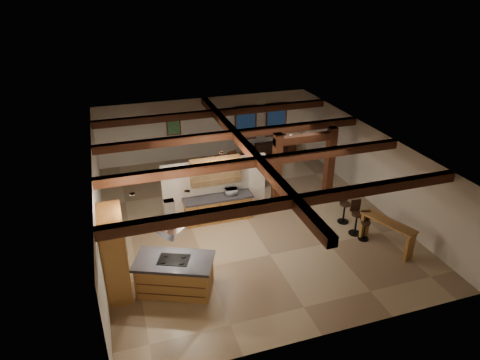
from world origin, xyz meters
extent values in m
plane|color=tan|center=(0.00, 0.00, 0.00)|extent=(12.00, 12.00, 0.00)
plane|color=beige|center=(0.00, 6.00, 1.45)|extent=(10.00, 0.00, 10.00)
plane|color=beige|center=(0.00, -6.00, 1.45)|extent=(10.00, 0.00, 10.00)
plane|color=beige|center=(-5.00, 0.00, 1.45)|extent=(0.00, 12.00, 12.00)
plane|color=beige|center=(5.00, 0.00, 1.45)|extent=(0.00, 12.00, 12.00)
plane|color=#341A10|center=(0.00, 0.00, 2.90)|extent=(12.00, 12.00, 0.00)
cube|color=#3A1E0E|center=(0.00, -4.00, 2.76)|extent=(10.00, 0.25, 0.28)
cube|color=#3A1E0E|center=(0.00, -1.30, 2.76)|extent=(10.00, 0.25, 0.28)
cube|color=#3A1E0E|center=(0.00, 1.30, 2.76)|extent=(10.00, 0.25, 0.28)
cube|color=#3A1E0E|center=(0.00, 4.00, 2.76)|extent=(10.00, 0.25, 0.28)
cube|color=#3A1E0E|center=(0.00, 0.00, 2.76)|extent=(0.28, 12.00, 0.28)
cube|color=#3A1E0E|center=(1.40, 0.50, 1.45)|extent=(0.30, 0.30, 2.90)
cube|color=#3A1E0E|center=(3.60, 0.50, 1.45)|extent=(0.30, 0.30, 2.90)
cube|color=#3A1E0E|center=(2.50, 0.50, 2.60)|extent=(2.50, 0.28, 0.28)
cube|color=beige|center=(-1.00, 0.50, 1.10)|extent=(3.80, 0.18, 2.20)
cube|color=olive|center=(-4.67, -2.60, 1.20)|extent=(0.64, 1.60, 2.40)
cube|color=silver|center=(-4.37, -2.60, 1.15)|extent=(0.06, 0.62, 0.95)
cube|color=black|center=(-4.33, -2.60, 1.35)|extent=(0.01, 0.50, 0.28)
cube|color=olive|center=(-1.00, 0.11, 0.43)|extent=(2.40, 0.60, 0.86)
cube|color=black|center=(-1.00, 0.11, 0.90)|extent=(2.50, 0.66, 0.08)
cube|color=olive|center=(-1.00, 0.32, 1.85)|extent=(1.80, 0.34, 0.95)
cube|color=silver|center=(-1.00, 0.14, 1.85)|extent=(1.74, 0.02, 0.90)
pyramid|color=silver|center=(-3.15, -3.20, 1.73)|extent=(1.10, 1.10, 0.45)
cube|color=silver|center=(-3.15, -3.20, 2.54)|extent=(0.26, 0.22, 0.73)
cube|color=#3A1E0E|center=(2.00, 5.94, 1.50)|extent=(1.10, 0.05, 1.70)
cube|color=black|center=(2.00, 5.91, 1.50)|extent=(0.95, 0.02, 1.55)
cube|color=#3A1E0E|center=(3.60, 5.94, 1.50)|extent=(1.10, 0.05, 1.70)
cube|color=black|center=(3.60, 5.91, 1.50)|extent=(0.95, 0.02, 1.55)
cube|color=#3A1E0E|center=(-1.50, 5.94, 1.70)|extent=(0.65, 0.04, 0.85)
cube|color=#255630|center=(-1.50, 5.92, 1.70)|extent=(0.55, 0.01, 0.75)
cylinder|color=silver|center=(-2.60, -2.80, 2.87)|extent=(0.16, 0.16, 0.03)
cylinder|color=silver|center=(-1.00, -0.50, 2.87)|extent=(0.16, 0.16, 0.03)
cylinder|color=silver|center=(-4.00, -2.50, 2.87)|extent=(0.16, 0.16, 0.03)
cube|color=olive|center=(-3.15, -3.20, 0.48)|extent=(2.24, 1.72, 0.96)
cube|color=black|center=(-3.15, -3.20, 1.00)|extent=(2.42, 1.90, 0.09)
cube|color=black|center=(-3.15, -3.20, 1.05)|extent=(0.99, 0.85, 0.02)
imported|color=#412210|center=(0.66, 2.68, 0.33)|extent=(2.10, 1.47, 0.67)
imported|color=black|center=(3.12, 5.50, 0.33)|extent=(2.24, 0.89, 0.65)
imported|color=#AFAFB3|center=(-0.50, 0.11, 1.06)|extent=(0.44, 0.30, 0.24)
cube|color=olive|center=(3.73, -3.23, 0.95)|extent=(1.09, 1.90, 0.06)
cube|color=olive|center=(4.02, -4.01, 0.46)|extent=(0.42, 0.24, 0.93)
cube|color=olive|center=(3.43, -2.45, 0.46)|extent=(0.42, 0.24, 0.93)
cube|color=#3A1E0E|center=(4.14, 5.26, 0.27)|extent=(0.47, 0.47, 0.55)
cylinder|color=black|center=(4.14, 5.26, 0.62)|extent=(0.05, 0.05, 0.15)
cone|color=#FDCB98|center=(4.14, 5.26, 0.77)|extent=(0.26, 0.26, 0.16)
cylinder|color=black|center=(3.31, -2.63, 0.65)|extent=(0.33, 0.33, 0.06)
cube|color=black|center=(3.36, -2.48, 0.86)|extent=(0.30, 0.13, 0.36)
cylinder|color=black|center=(3.31, -2.63, 0.33)|extent=(0.05, 0.05, 0.63)
cylinder|color=black|center=(3.31, -2.63, 0.02)|extent=(0.36, 0.36, 0.03)
cylinder|color=black|center=(3.22, -2.24, 0.78)|extent=(0.39, 0.39, 0.08)
cube|color=black|center=(3.23, -2.05, 1.03)|extent=(0.37, 0.06, 0.43)
cylinder|color=black|center=(3.22, -2.24, 0.39)|extent=(0.06, 0.06, 0.76)
cylinder|color=black|center=(3.22, -2.24, 0.02)|extent=(0.43, 0.43, 0.03)
cylinder|color=black|center=(3.23, -1.44, 0.74)|extent=(0.37, 0.37, 0.07)
cube|color=black|center=(3.24, -1.26, 0.98)|extent=(0.35, 0.06, 0.41)
cylinder|color=black|center=(3.23, -1.44, 0.37)|extent=(0.06, 0.06, 0.72)
cylinder|color=black|center=(3.23, -1.44, 0.02)|extent=(0.41, 0.41, 0.03)
cube|color=#3A1E0E|center=(0.25, 1.69, 0.49)|extent=(0.60, 0.60, 0.07)
cube|color=#3A1E0E|center=(0.16, 1.90, 0.89)|extent=(0.44, 0.23, 0.82)
cylinder|color=#3A1E0E|center=(0.15, 1.45, 0.23)|extent=(0.05, 0.05, 0.46)
cylinder|color=#3A1E0E|center=(0.49, 1.59, 0.23)|extent=(0.05, 0.05, 0.46)
cylinder|color=#3A1E0E|center=(0.01, 1.79, 0.23)|extent=(0.05, 0.05, 0.46)
cylinder|color=#3A1E0E|center=(0.35, 1.93, 0.23)|extent=(0.05, 0.05, 0.46)
cube|color=#3A1E0E|center=(-0.34, 3.09, 0.49)|extent=(0.60, 0.60, 0.07)
cube|color=#3A1E0E|center=(-0.25, 2.88, 0.89)|extent=(0.44, 0.23, 0.82)
cylinder|color=#3A1E0E|center=(-0.24, 3.33, 0.23)|extent=(0.05, 0.05, 0.46)
cylinder|color=#3A1E0E|center=(-0.58, 3.19, 0.23)|extent=(0.05, 0.05, 0.46)
cylinder|color=#3A1E0E|center=(-0.10, 2.99, 0.23)|extent=(0.05, 0.05, 0.46)
cylinder|color=#3A1E0E|center=(-0.44, 2.85, 0.23)|extent=(0.05, 0.05, 0.46)
cube|color=#3A1E0E|center=(0.95, 1.98, 0.49)|extent=(0.60, 0.60, 0.07)
cube|color=#3A1E0E|center=(0.86, 2.19, 0.89)|extent=(0.44, 0.23, 0.82)
cylinder|color=#3A1E0E|center=(0.85, 1.74, 0.23)|extent=(0.05, 0.05, 0.46)
cylinder|color=#3A1E0E|center=(1.19, 1.88, 0.23)|extent=(0.05, 0.05, 0.46)
cylinder|color=#3A1E0E|center=(0.71, 2.08, 0.23)|extent=(0.05, 0.05, 0.46)
cylinder|color=#3A1E0E|center=(1.05, 2.22, 0.23)|extent=(0.05, 0.05, 0.46)
cube|color=#3A1E0E|center=(0.36, 3.39, 0.49)|extent=(0.60, 0.60, 0.07)
cube|color=#3A1E0E|center=(0.45, 3.18, 0.89)|extent=(0.44, 0.23, 0.82)
cylinder|color=#3A1E0E|center=(0.46, 3.63, 0.23)|extent=(0.05, 0.05, 0.46)
cylinder|color=#3A1E0E|center=(0.12, 3.49, 0.23)|extent=(0.05, 0.05, 0.46)
cylinder|color=#3A1E0E|center=(0.61, 3.29, 0.23)|extent=(0.05, 0.05, 0.46)
cylinder|color=#3A1E0E|center=(0.26, 3.14, 0.23)|extent=(0.05, 0.05, 0.46)
cube|color=#3A1E0E|center=(1.65, 2.28, 0.49)|extent=(0.60, 0.60, 0.07)
cube|color=#3A1E0E|center=(1.56, 2.49, 0.89)|extent=(0.44, 0.23, 0.82)
cylinder|color=#3A1E0E|center=(1.55, 2.03, 0.23)|extent=(0.05, 0.05, 0.46)
cylinder|color=#3A1E0E|center=(1.89, 2.18, 0.23)|extent=(0.05, 0.05, 0.46)
cylinder|color=#3A1E0E|center=(1.41, 2.38, 0.23)|extent=(0.05, 0.05, 0.46)
cylinder|color=#3A1E0E|center=(1.75, 2.52, 0.23)|extent=(0.05, 0.05, 0.46)
cube|color=#3A1E0E|center=(1.07, 3.68, 0.49)|extent=(0.60, 0.60, 0.07)
cube|color=#3A1E0E|center=(1.15, 3.47, 0.89)|extent=(0.44, 0.23, 0.82)
cylinder|color=#3A1E0E|center=(1.16, 3.92, 0.23)|extent=(0.05, 0.05, 0.46)
cylinder|color=#3A1E0E|center=(0.82, 3.78, 0.23)|extent=(0.05, 0.05, 0.46)
cylinder|color=#3A1E0E|center=(1.31, 3.58, 0.23)|extent=(0.05, 0.05, 0.46)
cylinder|color=#3A1E0E|center=(0.97, 3.44, 0.23)|extent=(0.05, 0.05, 0.46)
camera|label=1|loc=(-4.35, -12.81, 8.17)|focal=32.00mm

